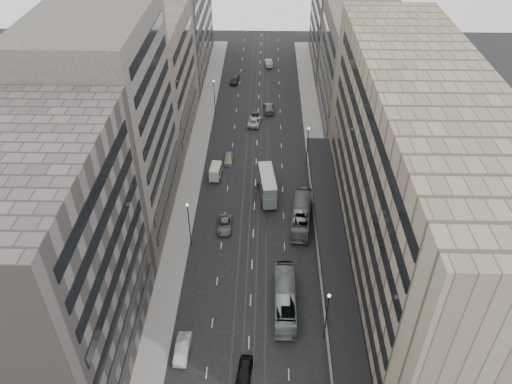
# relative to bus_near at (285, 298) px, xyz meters

# --- Properties ---
(ground) EXTENTS (220.00, 220.00, 0.00)m
(ground) POSITION_rel_bus_near_xyz_m (-4.73, -0.04, -1.69)
(ground) COLOR black
(ground) RESTS_ON ground
(sidewalk_right) EXTENTS (4.00, 125.00, 0.15)m
(sidewalk_right) POSITION_rel_bus_near_xyz_m (7.27, 37.46, -1.61)
(sidewalk_right) COLOR gray
(sidewalk_right) RESTS_ON ground
(sidewalk_left) EXTENTS (4.00, 125.00, 0.15)m
(sidewalk_left) POSITION_rel_bus_near_xyz_m (-16.73, 37.46, -1.61)
(sidewalk_left) COLOR gray
(sidewalk_left) RESTS_ON ground
(department_store) EXTENTS (19.20, 60.00, 30.00)m
(department_store) POSITION_rel_bus_near_xyz_m (16.72, 7.96, 13.26)
(department_store) COLOR gray
(department_store) RESTS_ON ground
(building_right_mid) EXTENTS (15.00, 28.00, 24.00)m
(building_right_mid) POSITION_rel_bus_near_xyz_m (16.77, 51.96, 10.31)
(building_right_mid) COLOR #4A4440
(building_right_mid) RESTS_ON ground
(building_right_far) EXTENTS (15.00, 32.00, 28.00)m
(building_right_far) POSITION_rel_bus_near_xyz_m (16.77, 81.96, 12.31)
(building_right_far) COLOR #615B57
(building_right_far) RESTS_ON ground
(building_left_a) EXTENTS (15.00, 28.00, 30.00)m
(building_left_a) POSITION_rel_bus_near_xyz_m (-26.23, -8.04, 13.31)
(building_left_a) COLOR #615B57
(building_left_a) RESTS_ON ground
(building_left_b) EXTENTS (15.00, 26.00, 34.00)m
(building_left_b) POSITION_rel_bus_near_xyz_m (-26.23, 18.96, 15.31)
(building_left_b) COLOR #4A4440
(building_left_b) RESTS_ON ground
(building_left_c) EXTENTS (15.00, 28.00, 25.00)m
(building_left_c) POSITION_rel_bus_near_xyz_m (-26.23, 45.96, 10.81)
(building_left_c) COLOR #7A6C5F
(building_left_c) RESTS_ON ground
(building_left_d) EXTENTS (15.00, 38.00, 28.00)m
(building_left_d) POSITION_rel_bus_near_xyz_m (-26.23, 78.96, 12.31)
(building_left_d) COLOR #615B57
(building_left_d) RESTS_ON ground
(lamp_right_near) EXTENTS (0.44, 0.44, 8.32)m
(lamp_right_near) POSITION_rel_bus_near_xyz_m (4.97, -5.04, 3.52)
(lamp_right_near) COLOR #262628
(lamp_right_near) RESTS_ON ground
(lamp_right_far) EXTENTS (0.44, 0.44, 8.32)m
(lamp_right_far) POSITION_rel_bus_near_xyz_m (4.97, 34.96, 3.52)
(lamp_right_far) COLOR #262628
(lamp_right_far) RESTS_ON ground
(lamp_left_near) EXTENTS (0.44, 0.44, 8.32)m
(lamp_left_near) POSITION_rel_bus_near_xyz_m (-14.43, 11.96, 3.52)
(lamp_left_near) COLOR #262628
(lamp_left_near) RESTS_ON ground
(lamp_left_far) EXTENTS (0.44, 0.44, 8.32)m
(lamp_left_far) POSITION_rel_bus_near_xyz_m (-14.43, 54.96, 3.52)
(lamp_left_far) COLOR #262628
(lamp_left_far) RESTS_ON ground
(bus_near) EXTENTS (2.94, 12.14, 3.37)m
(bus_near) POSITION_rel_bus_near_xyz_m (0.00, 0.00, 0.00)
(bus_near) COLOR gray
(bus_near) RESTS_ON ground
(bus_far) EXTENTS (4.07, 12.17, 3.32)m
(bus_far) POSITION_rel_bus_near_xyz_m (3.11, 17.95, -0.02)
(bus_far) COLOR gray
(bus_far) RESTS_ON ground
(double_decker) EXTENTS (3.49, 8.81, 4.70)m
(double_decker) POSITION_rel_bus_near_xyz_m (-2.55, 24.71, 0.85)
(double_decker) COLOR slate
(double_decker) RESTS_ON ground
(panel_van) EXTENTS (2.24, 4.13, 2.52)m
(panel_van) POSITION_rel_bus_near_xyz_m (-12.16, 30.38, -0.30)
(panel_van) COLOR beige
(panel_van) RESTS_ON ground
(sedan_0) EXTENTS (2.22, 4.51, 1.48)m
(sedan_0) POSITION_rel_bus_near_xyz_m (-5.09, -10.67, -0.95)
(sedan_0) COLOR black
(sedan_0) RESTS_ON ground
(sedan_1) EXTENTS (1.84, 4.91, 1.60)m
(sedan_1) POSITION_rel_bus_near_xyz_m (-13.01, -7.72, -0.89)
(sedan_1) COLOR #B6B7B2
(sedan_1) RESTS_ON ground
(sedan_2) EXTENTS (2.56, 5.20, 1.42)m
(sedan_2) POSITION_rel_bus_near_xyz_m (-9.47, 16.15, -0.98)
(sedan_2) COLOR slate
(sedan_2) RESTS_ON ground
(sedan_4) EXTENTS (1.70, 4.08, 1.38)m
(sedan_4) POSITION_rel_bus_near_xyz_m (-10.15, 35.78, -1.00)
(sedan_4) COLOR #ACA58E
(sedan_4) RESTS_ON ground
(sedan_5) EXTENTS (1.78, 4.21, 1.35)m
(sedan_5) POSITION_rel_bus_near_xyz_m (-5.36, 52.77, -1.01)
(sedan_5) COLOR black
(sedan_5) RESTS_ON ground
(sedan_6) EXTENTS (3.22, 5.74, 1.51)m
(sedan_6) POSITION_rel_bus_near_xyz_m (-5.44, 50.77, -0.93)
(sedan_6) COLOR silver
(sedan_6) RESTS_ON ground
(sedan_7) EXTENTS (2.62, 5.70, 1.61)m
(sedan_7) POSITION_rel_bus_near_xyz_m (-2.33, 56.86, -0.88)
(sedan_7) COLOR slate
(sedan_7) RESTS_ON ground
(sedan_8) EXTENTS (2.53, 5.02, 1.64)m
(sedan_8) POSITION_rel_bus_near_xyz_m (-10.93, 71.69, -0.87)
(sedan_8) COLOR #2A2B2D
(sedan_8) RESTS_ON ground
(sedan_9) EXTENTS (2.34, 5.26, 1.68)m
(sedan_9) POSITION_rel_bus_near_xyz_m (-2.45, 82.61, -0.85)
(sedan_9) COLOR #BCB09B
(sedan_9) RESTS_ON ground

